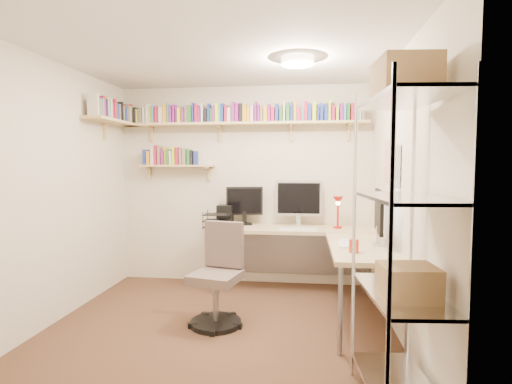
% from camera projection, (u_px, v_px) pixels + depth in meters
% --- Properties ---
extents(ground, '(3.20, 3.20, 0.00)m').
position_uv_depth(ground, '(220.00, 328.00, 3.71)').
color(ground, '#47301E').
rests_on(ground, ground).
extents(room_shell, '(3.24, 3.04, 2.52)m').
position_uv_depth(room_shell, '(219.00, 161.00, 3.60)').
color(room_shell, beige).
rests_on(room_shell, ground).
extents(wall_shelves, '(3.12, 1.09, 0.80)m').
position_uv_depth(wall_shelves, '(207.00, 123.00, 4.90)').
color(wall_shelves, '#D1B776').
rests_on(wall_shelves, ground).
extents(corner_desk, '(2.03, 1.98, 1.32)m').
position_uv_depth(corner_desk, '(298.00, 232.00, 4.52)').
color(corner_desk, tan).
rests_on(corner_desk, ground).
extents(office_chair, '(0.52, 0.53, 0.96)m').
position_uv_depth(office_chair, '(218.00, 282.00, 3.79)').
color(office_chair, black).
rests_on(office_chair, ground).
extents(wire_rack, '(0.50, 0.90, 2.14)m').
position_uv_depth(wire_rack, '(405.00, 194.00, 2.35)').
color(wire_rack, silver).
rests_on(wire_rack, ground).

